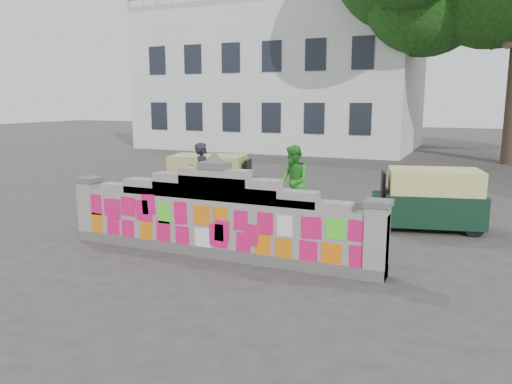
# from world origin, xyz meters

# --- Properties ---
(ground) EXTENTS (100.00, 100.00, 0.00)m
(ground) POSITION_xyz_m (0.00, 0.00, 0.00)
(ground) COLOR #383533
(ground) RESTS_ON ground
(parapet_wall) EXTENTS (6.48, 0.44, 2.01)m
(parapet_wall) POSITION_xyz_m (-0.00, -0.01, 0.75)
(parapet_wall) COLOR #4C4C49
(parapet_wall) RESTS_ON ground
(building) EXTENTS (16.00, 10.00, 8.90)m
(building) POSITION_xyz_m (-7.00, 21.98, 4.01)
(building) COLOR silver
(building) RESTS_ON ground
(cyclist_bike) EXTENTS (1.97, 1.32, 0.98)m
(cyclist_bike) POSITION_xyz_m (-1.71, 2.53, 0.49)
(cyclist_bike) COLOR black
(cyclist_bike) RESTS_ON ground
(cyclist_rider) EXTENTS (0.60, 0.71, 1.66)m
(cyclist_rider) POSITION_xyz_m (-1.71, 2.53, 0.83)
(cyclist_rider) COLOR black
(cyclist_rider) RESTS_ON ground
(pedestrian) EXTENTS (1.10, 1.13, 1.83)m
(pedestrian) POSITION_xyz_m (0.26, 3.62, 0.91)
(pedestrian) COLOR green
(pedestrian) RESTS_ON ground
(rickshaw_left) EXTENTS (2.64, 1.62, 1.42)m
(rickshaw_left) POSITION_xyz_m (-2.35, 4.05, 0.74)
(rickshaw_left) COLOR #103122
(rickshaw_left) RESTS_ON ground
(rickshaw_right) EXTENTS (2.60, 1.63, 1.39)m
(rickshaw_right) POSITION_xyz_m (3.53, 3.75, 0.72)
(rickshaw_right) COLOR black
(rickshaw_right) RESTS_ON ground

